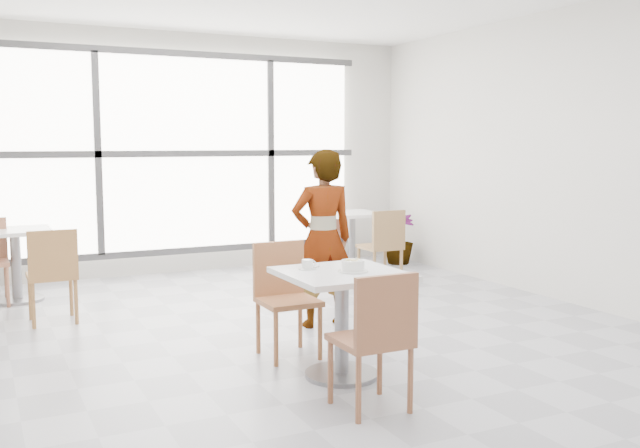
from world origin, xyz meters
name	(u,v)px	position (x,y,z in m)	size (l,w,h in m)	color
floor	(304,338)	(0.00, 0.00, 0.00)	(7.00, 7.00, 0.00)	#9E9EA5
wall_back	(187,154)	(0.00, 3.50, 1.50)	(6.00, 6.00, 0.00)	silver
wall_right	(575,156)	(3.00, 0.00, 1.50)	(7.00, 7.00, 0.00)	silver
window	(189,154)	(0.00, 3.44, 1.50)	(4.60, 0.07, 2.52)	white
main_table	(342,303)	(-0.17, -0.99, 0.52)	(0.80, 0.80, 0.75)	silver
chair_near	(377,332)	(-0.29, -1.68, 0.50)	(0.42, 0.42, 0.87)	brown
chair_far	(284,291)	(-0.32, -0.32, 0.50)	(0.42, 0.42, 0.87)	#A3633B
oatmeal_bowl	(353,266)	(-0.11, -1.04, 0.79)	(0.21, 0.21, 0.09)	silver
coffee_cup	(308,265)	(-0.35, -0.81, 0.78)	(0.16, 0.13, 0.07)	silver
person	(323,239)	(0.32, 0.31, 0.79)	(0.58, 0.38, 1.58)	black
bg_table_left	(16,255)	(-2.08, 2.60, 0.49)	(0.70, 0.70, 0.75)	white
bg_table_right	(352,233)	(1.89, 2.62, 0.49)	(0.70, 0.70, 0.75)	white
bg_chair_left_near	(52,270)	(-1.83, 1.43, 0.50)	(0.42, 0.42, 0.87)	#A16E3D
bg_chair_right_near	(384,242)	(1.78, 1.65, 0.50)	(0.42, 0.42, 0.87)	olive
bg_chair_right_far	(330,228)	(1.81, 3.07, 0.50)	(0.42, 0.42, 0.87)	brown
plant_right	(399,238)	(2.70, 2.77, 0.35)	(0.40, 0.40, 0.71)	#538448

